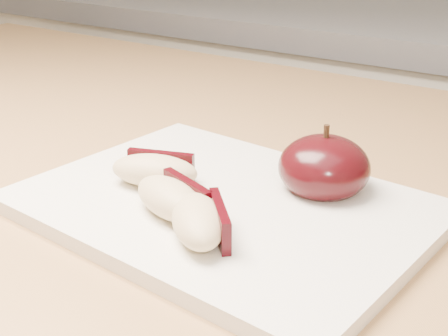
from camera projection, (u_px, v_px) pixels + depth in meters
The scene contains 5 objects.
cutting_board at pixel (224, 206), 0.46m from camera, with size 0.29×0.21×0.01m, color silver.
apple_half at pixel (324, 167), 0.47m from camera, with size 0.09×0.09×0.06m.
apple_wedge_a at pixel (155, 170), 0.48m from camera, with size 0.08×0.05×0.02m.
apple_wedge_b at pixel (172, 198), 0.43m from camera, with size 0.08×0.05×0.02m.
apple_wedge_c at pixel (200, 221), 0.40m from camera, with size 0.07×0.07×0.02m.
Camera 1 is at (0.21, 0.05, 1.11)m, focal length 50.00 mm.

